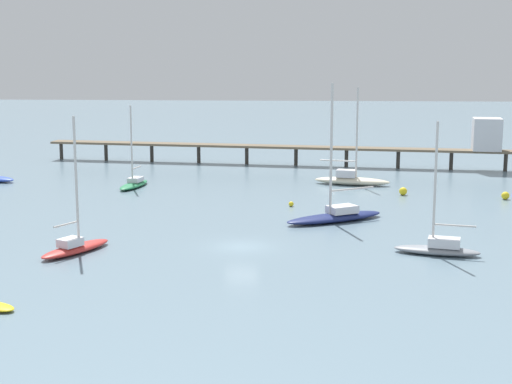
{
  "coord_description": "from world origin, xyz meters",
  "views": [
    {
      "loc": [
        5.18,
        -57.3,
        14.66
      ],
      "look_at": [
        0.0,
        15.97,
        1.5
      ],
      "focal_mm": 53.07,
      "sensor_mm": 36.0,
      "label": 1
    }
  ],
  "objects_px": {
    "pier": "(372,141)",
    "sailboat_navy": "(336,214)",
    "sailboat_red": "(75,245)",
    "mooring_buoy_outer": "(403,191)",
    "sailboat_green": "(134,182)",
    "sailboat_cream": "(351,179)",
    "sailboat_gray": "(438,246)",
    "mooring_buoy_near": "(291,204)",
    "mooring_buoy_inner": "(505,196)"
  },
  "relations": [
    {
      "from": "pier",
      "to": "sailboat_navy",
      "type": "xyz_separation_m",
      "value": [
        -5.94,
        -34.12,
        -2.87
      ]
    },
    {
      "from": "sailboat_navy",
      "to": "sailboat_green",
      "type": "distance_m",
      "value": 27.83
    },
    {
      "from": "sailboat_cream",
      "to": "sailboat_gray",
      "type": "height_order",
      "value": "sailboat_cream"
    },
    {
      "from": "sailboat_gray",
      "to": "mooring_buoy_near",
      "type": "relative_size",
      "value": 19.74
    },
    {
      "from": "mooring_buoy_inner",
      "to": "sailboat_navy",
      "type": "bearing_deg",
      "value": -146.69
    },
    {
      "from": "pier",
      "to": "mooring_buoy_inner",
      "type": "bearing_deg",
      "value": -61.61
    },
    {
      "from": "sailboat_green",
      "to": "mooring_buoy_near",
      "type": "bearing_deg",
      "value": -28.96
    },
    {
      "from": "sailboat_navy",
      "to": "sailboat_green",
      "type": "relative_size",
      "value": 1.33
    },
    {
      "from": "mooring_buoy_near",
      "to": "mooring_buoy_outer",
      "type": "bearing_deg",
      "value": 30.92
    },
    {
      "from": "pier",
      "to": "sailboat_green",
      "type": "xyz_separation_m",
      "value": [
        -28.3,
        -17.55,
        -2.97
      ]
    },
    {
      "from": "sailboat_green",
      "to": "sailboat_red",
      "type": "relative_size",
      "value": 0.9
    },
    {
      "from": "sailboat_navy",
      "to": "mooring_buoy_outer",
      "type": "bearing_deg",
      "value": 60.63
    },
    {
      "from": "sailboat_red",
      "to": "mooring_buoy_near",
      "type": "xyz_separation_m",
      "value": [
        15.9,
        19.2,
        -0.38
      ]
    },
    {
      "from": "sailboat_navy",
      "to": "sailboat_green",
      "type": "height_order",
      "value": "sailboat_navy"
    },
    {
      "from": "sailboat_navy",
      "to": "sailboat_red",
      "type": "bearing_deg",
      "value": -147.74
    },
    {
      "from": "sailboat_green",
      "to": "sailboat_gray",
      "type": "bearing_deg",
      "value": -43.15
    },
    {
      "from": "sailboat_green",
      "to": "mooring_buoy_outer",
      "type": "bearing_deg",
      "value": -5.62
    },
    {
      "from": "mooring_buoy_outer",
      "to": "mooring_buoy_near",
      "type": "bearing_deg",
      "value": -149.08
    },
    {
      "from": "sailboat_cream",
      "to": "sailboat_gray",
      "type": "bearing_deg",
      "value": -81.15
    },
    {
      "from": "sailboat_red",
      "to": "sailboat_cream",
      "type": "bearing_deg",
      "value": 55.35
    },
    {
      "from": "sailboat_green",
      "to": "mooring_buoy_inner",
      "type": "height_order",
      "value": "sailboat_green"
    },
    {
      "from": "sailboat_navy",
      "to": "sailboat_gray",
      "type": "xyz_separation_m",
      "value": [
        7.31,
        -11.23,
        -0.02
      ]
    },
    {
      "from": "sailboat_gray",
      "to": "mooring_buoy_inner",
      "type": "height_order",
      "value": "sailboat_gray"
    },
    {
      "from": "sailboat_gray",
      "to": "mooring_buoy_near",
      "type": "height_order",
      "value": "sailboat_gray"
    },
    {
      "from": "mooring_buoy_outer",
      "to": "mooring_buoy_near",
      "type": "relative_size",
      "value": 1.69
    },
    {
      "from": "sailboat_gray",
      "to": "mooring_buoy_outer",
      "type": "height_order",
      "value": "sailboat_gray"
    },
    {
      "from": "sailboat_cream",
      "to": "mooring_buoy_outer",
      "type": "xyz_separation_m",
      "value": [
        5.21,
        -6.32,
        -0.29
      ]
    },
    {
      "from": "sailboat_navy",
      "to": "sailboat_gray",
      "type": "distance_m",
      "value": 13.4
    },
    {
      "from": "sailboat_cream",
      "to": "mooring_buoy_near",
      "type": "height_order",
      "value": "sailboat_cream"
    },
    {
      "from": "pier",
      "to": "sailboat_gray",
      "type": "bearing_deg",
      "value": -88.28
    },
    {
      "from": "pier",
      "to": "sailboat_cream",
      "type": "height_order",
      "value": "sailboat_cream"
    },
    {
      "from": "sailboat_cream",
      "to": "sailboat_gray",
      "type": "relative_size",
      "value": 1.13
    },
    {
      "from": "mooring_buoy_near",
      "to": "sailboat_navy",
      "type": "bearing_deg",
      "value": -57.26
    },
    {
      "from": "sailboat_gray",
      "to": "sailboat_red",
      "type": "relative_size",
      "value": 0.97
    },
    {
      "from": "mooring_buoy_near",
      "to": "sailboat_gray",
      "type": "bearing_deg",
      "value": -57.07
    },
    {
      "from": "pier",
      "to": "sailboat_green",
      "type": "bearing_deg",
      "value": -148.2
    },
    {
      "from": "sailboat_gray",
      "to": "mooring_buoy_near",
      "type": "distance_m",
      "value": 21.15
    },
    {
      "from": "sailboat_gray",
      "to": "mooring_buoy_inner",
      "type": "bearing_deg",
      "value": 65.13
    },
    {
      "from": "sailboat_navy",
      "to": "mooring_buoy_inner",
      "type": "height_order",
      "value": "sailboat_navy"
    },
    {
      "from": "sailboat_cream",
      "to": "sailboat_green",
      "type": "xyz_separation_m",
      "value": [
        -24.81,
        -3.37,
        -0.16
      ]
    },
    {
      "from": "sailboat_red",
      "to": "mooring_buoy_outer",
      "type": "bearing_deg",
      "value": 43.46
    },
    {
      "from": "sailboat_navy",
      "to": "sailboat_cream",
      "type": "bearing_deg",
      "value": 82.99
    },
    {
      "from": "sailboat_navy",
      "to": "mooring_buoy_outer",
      "type": "distance_m",
      "value": 15.63
    },
    {
      "from": "pier",
      "to": "sailboat_red",
      "type": "xyz_separation_m",
      "value": [
        -26.04,
        -46.8,
        -2.91
      ]
    },
    {
      "from": "sailboat_green",
      "to": "mooring_buoy_near",
      "type": "relative_size",
      "value": 18.39
    },
    {
      "from": "sailboat_green",
      "to": "mooring_buoy_outer",
      "type": "xyz_separation_m",
      "value": [
        30.02,
        -2.95,
        -0.14
      ]
    },
    {
      "from": "sailboat_navy",
      "to": "mooring_buoy_outer",
      "type": "height_order",
      "value": "sailboat_navy"
    },
    {
      "from": "sailboat_red",
      "to": "mooring_buoy_outer",
      "type": "relative_size",
      "value": 12.04
    },
    {
      "from": "sailboat_cream",
      "to": "sailboat_green",
      "type": "relative_size",
      "value": 1.21
    },
    {
      "from": "sailboat_cream",
      "to": "sailboat_gray",
      "type": "xyz_separation_m",
      "value": [
        4.85,
        -31.17,
        -0.07
      ]
    }
  ]
}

